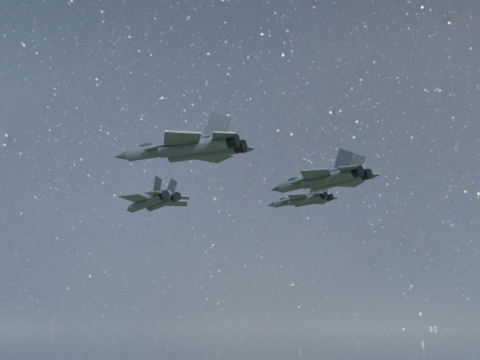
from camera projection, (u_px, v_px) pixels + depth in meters
The scene contains 4 objects.
jet_lead at pixel (152, 201), 96.50m from camera, with size 18.28×12.05×4.68m.
jet_left at pixel (303, 200), 107.16m from camera, with size 15.81×10.85×3.97m.
jet_right at pixel (188, 148), 68.42m from camera, with size 19.08×13.25×4.79m.
jet_slot at pixel (324, 179), 82.33m from camera, with size 18.75×12.79×4.71m.
Camera 1 is at (47.05, -76.63, 121.09)m, focal length 42.00 mm.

